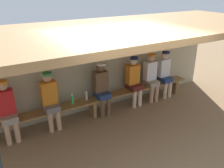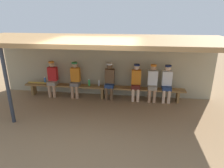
# 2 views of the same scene
# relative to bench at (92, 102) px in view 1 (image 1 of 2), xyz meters

# --- Properties ---
(ground_plane) EXTENTS (24.00, 24.00, 0.00)m
(ground_plane) POSITION_rel_bench_xyz_m (0.00, -1.55, -0.39)
(ground_plane) COLOR #8C6D4C
(back_wall) EXTENTS (8.00, 0.20, 2.20)m
(back_wall) POSITION_rel_bench_xyz_m (0.00, 0.45, 0.71)
(back_wall) COLOR tan
(back_wall) RESTS_ON ground
(dugout_roof) EXTENTS (8.00, 2.80, 0.12)m
(dugout_roof) POSITION_rel_bench_xyz_m (0.00, -0.85, 1.87)
(dugout_roof) COLOR #9E7547
(dugout_roof) RESTS_ON back_wall
(bench) EXTENTS (6.00, 0.36, 0.46)m
(bench) POSITION_rel_bench_xyz_m (0.00, 0.00, 0.00)
(bench) COLOR olive
(bench) RESTS_ON ground
(player_in_red) EXTENTS (0.34, 0.42, 1.34)m
(player_in_red) POSITION_rel_bench_xyz_m (1.24, 0.00, 0.36)
(player_in_red) COLOR #591E19
(player_in_red) RESTS_ON ground
(player_in_white) EXTENTS (0.34, 0.42, 1.34)m
(player_in_white) POSITION_rel_bench_xyz_m (-1.93, 0.00, 0.36)
(player_in_white) COLOR gray
(player_in_white) RESTS_ON ground
(player_with_sunglasses) EXTENTS (0.34, 0.42, 1.34)m
(player_with_sunglasses) POSITION_rel_bench_xyz_m (1.82, 0.00, 0.36)
(player_with_sunglasses) COLOR gray
(player_with_sunglasses) RESTS_ON ground
(player_leftmost) EXTENTS (0.34, 0.42, 1.34)m
(player_leftmost) POSITION_rel_bench_xyz_m (0.27, 0.00, 0.36)
(player_leftmost) COLOR navy
(player_leftmost) RESTS_ON ground
(player_shirtless_tan) EXTENTS (0.34, 0.42, 1.34)m
(player_shirtless_tan) POSITION_rel_bench_xyz_m (2.32, 0.00, 0.36)
(player_shirtless_tan) COLOR navy
(player_shirtless_tan) RESTS_ON ground
(player_middle) EXTENTS (0.34, 0.42, 1.34)m
(player_middle) POSITION_rel_bench_xyz_m (-1.03, 0.00, 0.36)
(player_middle) COLOR slate
(player_middle) RESTS_ON ground
(water_bottle_orange) EXTENTS (0.06, 0.06, 0.23)m
(water_bottle_orange) POSITION_rel_bench_xyz_m (-0.14, 0.04, 0.18)
(water_bottle_orange) COLOR silver
(water_bottle_orange) RESTS_ON bench
(water_bottle_blue) EXTENTS (0.07, 0.07, 0.25)m
(water_bottle_blue) POSITION_rel_bench_xyz_m (-0.51, 0.03, 0.19)
(water_bottle_blue) COLOR green
(water_bottle_blue) RESTS_ON bench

